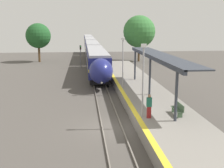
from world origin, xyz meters
TOP-DOWN VIEW (x-y plane):
  - ground_plane at (0.00, 0.00)m, footprint 120.00×120.00m
  - rail_left at (-0.72, 0.00)m, footprint 0.08×90.00m
  - rail_right at (0.72, 0.00)m, footprint 0.08×90.00m
  - train at (0.00, 49.70)m, footprint 2.86×79.03m
  - platform_right at (4.07, 0.00)m, footprint 4.87×64.00m
  - platform_bench at (4.88, -0.22)m, footprint 0.44×1.74m
  - person_waiting at (2.58, -0.68)m, footprint 0.36×0.23m
  - railway_signal at (-2.40, 29.79)m, footprint 0.28×0.28m
  - lamppost_near at (2.17, -0.32)m, footprint 0.36×0.20m
  - lamppost_mid at (2.17, 9.75)m, footprint 0.36×0.20m
  - station_canopy at (4.81, 6.11)m, footprint 2.02×18.22m
  - background_tree_left at (-10.89, 39.18)m, footprint 5.01×5.01m
  - background_tree_right at (9.56, 38.03)m, footprint 6.55×6.55m

SIDE VIEW (x-z plane):
  - ground_plane at x=0.00m, z-range 0.00..0.00m
  - rail_left at x=-0.72m, z-range 0.00..0.15m
  - rail_right at x=0.72m, z-range 0.00..0.15m
  - platform_right at x=4.07m, z-range 0.00..0.94m
  - platform_bench at x=4.88m, z-range 0.97..1.86m
  - person_waiting at x=2.58m, z-range 0.97..2.70m
  - train at x=0.00m, z-range 0.28..4.18m
  - railway_signal at x=-2.40m, z-range 0.47..4.44m
  - lamppost_near at x=2.17m, z-range 1.32..6.55m
  - lamppost_mid at x=2.17m, z-range 1.32..6.55m
  - station_canopy at x=4.81m, z-range 2.59..6.39m
  - background_tree_left at x=-10.89m, z-range 1.38..9.20m
  - background_tree_right at x=9.56m, z-range 1.41..10.81m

